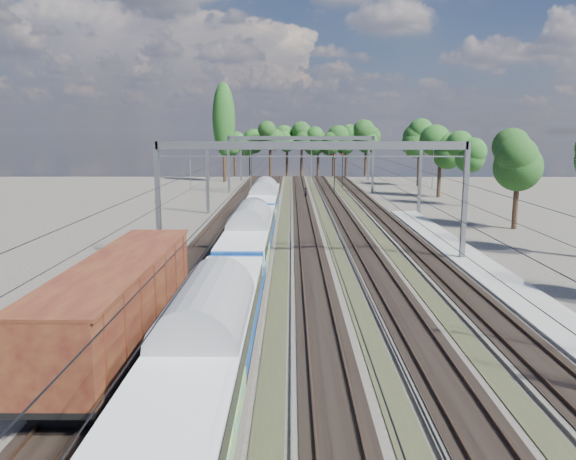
{
  "coord_description": "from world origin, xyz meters",
  "views": [
    {
      "loc": [
        -1.49,
        -11.74,
        9.71
      ],
      "look_at": [
        -1.72,
        27.55,
        2.8
      ],
      "focal_mm": 35.0,
      "sensor_mm": 36.0,
      "label": 1
    }
  ],
  "objects_px": {
    "signal_far": "(342,166)",
    "freight_boxcar": "(121,299)",
    "worker": "(306,193)",
    "emu_train": "(250,231)",
    "signal_near": "(335,169)"
  },
  "relations": [
    {
      "from": "signal_near",
      "to": "signal_far",
      "type": "xyz_separation_m",
      "value": [
        2.28,
        11.76,
        -0.2
      ]
    },
    {
      "from": "freight_boxcar",
      "to": "worker",
      "type": "bearing_deg",
      "value": 80.58
    },
    {
      "from": "emu_train",
      "to": "signal_far",
      "type": "relative_size",
      "value": 10.6
    },
    {
      "from": "freight_boxcar",
      "to": "worker",
      "type": "distance_m",
      "value": 59.09
    },
    {
      "from": "freight_boxcar",
      "to": "signal_far",
      "type": "height_order",
      "value": "signal_far"
    },
    {
      "from": "emu_train",
      "to": "signal_far",
      "type": "bearing_deg",
      "value": 78.41
    },
    {
      "from": "freight_boxcar",
      "to": "signal_far",
      "type": "relative_size",
      "value": 2.58
    },
    {
      "from": "freight_boxcar",
      "to": "worker",
      "type": "xyz_separation_m",
      "value": [
        9.67,
        58.27,
        -1.63
      ]
    },
    {
      "from": "worker",
      "to": "signal_far",
      "type": "xyz_separation_m",
      "value": [
        6.78,
        16.33,
        2.99
      ]
    },
    {
      "from": "worker",
      "to": "signal_far",
      "type": "bearing_deg",
      "value": -33.75
    },
    {
      "from": "signal_far",
      "to": "freight_boxcar",
      "type": "bearing_deg",
      "value": -102.89
    },
    {
      "from": "worker",
      "to": "signal_far",
      "type": "distance_m",
      "value": 17.93
    },
    {
      "from": "freight_boxcar",
      "to": "signal_far",
      "type": "bearing_deg",
      "value": 77.57
    },
    {
      "from": "signal_far",
      "to": "emu_train",
      "type": "bearing_deg",
      "value": -102.05
    },
    {
      "from": "signal_far",
      "to": "worker",
      "type": "bearing_deg",
      "value": -113.0
    }
  ]
}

